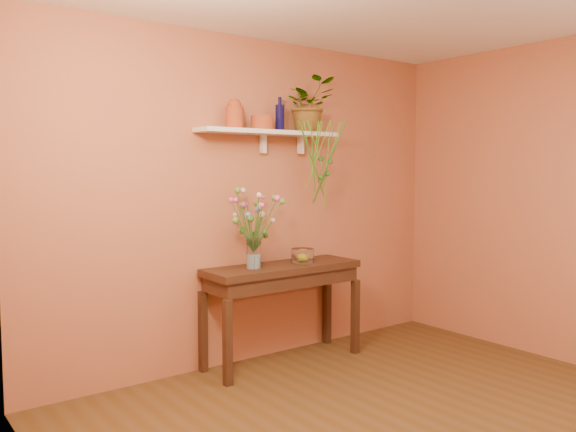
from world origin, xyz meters
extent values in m
cube|color=#A65C40|center=(0.00, 2.00, 1.35)|extent=(4.00, 0.04, 2.70)
cube|color=#A65C40|center=(-2.00, 0.00, 1.35)|extent=(0.04, 4.00, 2.70)
cube|color=#3B2614|center=(0.10, 1.76, 0.80)|extent=(1.36, 0.44, 0.06)
cube|color=#3B2614|center=(0.10, 1.76, 0.71)|extent=(1.31, 0.40, 0.12)
cube|color=#3B2614|center=(-0.55, 1.57, 0.33)|extent=(0.06, 0.06, 0.65)
cube|color=#3B2614|center=(0.76, 1.57, 0.33)|extent=(0.06, 0.06, 0.65)
cube|color=#3B2614|center=(-0.55, 1.95, 0.33)|extent=(0.06, 0.06, 0.65)
cube|color=#3B2614|center=(0.76, 1.95, 0.33)|extent=(0.06, 0.06, 0.65)
cube|color=white|center=(0.05, 1.87, 1.92)|extent=(1.30, 0.24, 0.04)
cube|color=white|center=(0.05, 1.97, 1.83)|extent=(0.04, 0.05, 0.15)
cube|color=white|center=(0.45, 1.97, 1.83)|extent=(0.04, 0.05, 0.15)
cylinder|color=#A3391B|center=(-0.29, 1.86, 2.02)|extent=(0.17, 0.17, 0.17)
sphere|color=#A3391B|center=(-0.29, 1.86, 2.12)|extent=(0.11, 0.11, 0.11)
cylinder|color=#A3391B|center=(-0.04, 1.84, 1.99)|extent=(0.24, 0.24, 0.11)
cylinder|color=#0B0A38|center=(0.16, 1.88, 2.05)|extent=(0.09, 0.09, 0.22)
cylinder|color=#0B0A38|center=(0.16, 1.88, 2.18)|extent=(0.04, 0.04, 0.06)
imported|color=#2D651C|center=(0.47, 1.88, 2.17)|extent=(0.50, 0.46, 0.47)
cylinder|color=#2D651C|center=(0.38, 1.73, 1.70)|extent=(0.35, 0.08, 0.64)
cylinder|color=#49A224|center=(0.39, 1.78, 1.78)|extent=(0.17, 0.08, 0.48)
cylinder|color=#49A224|center=(0.43, 1.72, 1.84)|extent=(0.02, 0.10, 0.36)
cylinder|color=#2D651C|center=(0.49, 1.64, 1.67)|extent=(0.10, 0.30, 0.70)
cylinder|color=#49A224|center=(0.41, 1.72, 1.83)|extent=(0.22, 0.07, 0.38)
cylinder|color=#49A224|center=(0.38, 1.75, 1.76)|extent=(0.30, 0.07, 0.52)
cylinder|color=#2D651C|center=(0.50, 1.63, 1.67)|extent=(0.03, 0.39, 0.69)
cylinder|color=#49A224|center=(0.53, 1.70, 1.64)|extent=(0.06, 0.15, 0.75)
cylinder|color=#49A224|center=(0.43, 1.72, 1.79)|extent=(0.03, 0.12, 0.45)
cylinder|color=#2D651C|center=(0.40, 1.73, 1.72)|extent=(0.09, 0.05, 0.59)
cylinder|color=#49A224|center=(0.58, 1.71, 1.72)|extent=(0.08, 0.17, 0.59)
cylinder|color=#49A224|center=(0.42, 1.72, 1.79)|extent=(0.01, 0.08, 0.45)
cylinder|color=#2D651C|center=(0.53, 1.71, 1.76)|extent=(0.08, 0.16, 0.52)
cylinder|color=#49A224|center=(0.43, 1.70, 1.73)|extent=(0.02, 0.31, 0.58)
sphere|color=#2D651C|center=(0.51, 1.75, 1.55)|extent=(0.05, 0.05, 0.05)
sphere|color=#2D651C|center=(0.57, 1.71, 1.68)|extent=(0.05, 0.05, 0.05)
sphere|color=#2D651C|center=(0.51, 1.76, 1.71)|extent=(0.05, 0.05, 0.05)
sphere|color=#2D651C|center=(0.54, 1.70, 1.58)|extent=(0.05, 0.05, 0.05)
cylinder|color=white|center=(-0.19, 1.75, 0.95)|extent=(0.12, 0.12, 0.24)
cylinder|color=silver|center=(-0.19, 1.75, 0.88)|extent=(0.11, 0.11, 0.12)
cylinder|color=#386B28|center=(-0.20, 1.69, 1.15)|extent=(0.04, 0.14, 0.37)
sphere|color=silver|center=(-0.22, 1.62, 1.33)|extent=(0.05, 0.05, 0.05)
cylinder|color=#386B28|center=(-0.17, 1.62, 1.18)|extent=(0.04, 0.27, 0.44)
sphere|color=#C84899|center=(-0.15, 1.49, 1.40)|extent=(0.05, 0.05, 0.05)
cylinder|color=#386B28|center=(-0.17, 1.73, 1.11)|extent=(0.05, 0.06, 0.30)
sphere|color=silver|center=(-0.15, 1.70, 1.26)|extent=(0.05, 0.05, 0.05)
cylinder|color=#386B28|center=(-0.14, 1.70, 1.09)|extent=(0.11, 0.12, 0.26)
sphere|color=silver|center=(-0.08, 1.64, 1.21)|extent=(0.03, 0.03, 0.03)
cylinder|color=#386B28|center=(-0.07, 1.72, 1.16)|extent=(0.24, 0.07, 0.40)
sphere|color=olive|center=(0.05, 1.69, 1.36)|extent=(0.05, 0.05, 0.05)
cylinder|color=#386B28|center=(-0.09, 1.76, 1.17)|extent=(0.22, 0.02, 0.43)
sphere|color=olive|center=(0.02, 1.77, 1.39)|extent=(0.05, 0.05, 0.05)
cylinder|color=#386B28|center=(-0.14, 1.76, 1.11)|extent=(0.11, 0.03, 0.29)
sphere|color=#C84899|center=(-0.08, 1.77, 1.25)|extent=(0.03, 0.03, 0.03)
cylinder|color=#386B28|center=(-0.10, 1.82, 1.18)|extent=(0.18, 0.13, 0.43)
sphere|color=#C84899|center=(-0.01, 1.88, 1.39)|extent=(0.04, 0.04, 0.04)
cylinder|color=#386B28|center=(-0.15, 1.78, 1.13)|extent=(0.08, 0.06, 0.34)
sphere|color=#5A61C1|center=(-0.11, 1.81, 1.30)|extent=(0.05, 0.05, 0.05)
cylinder|color=#386B28|center=(-0.14, 1.81, 1.15)|extent=(0.11, 0.13, 0.38)
sphere|color=#2D651C|center=(-0.08, 1.87, 1.33)|extent=(0.04, 0.04, 0.04)
cylinder|color=#386B28|center=(-0.17, 1.88, 1.15)|extent=(0.04, 0.27, 0.37)
sphere|color=silver|center=(-0.15, 2.02, 1.33)|extent=(0.04, 0.04, 0.04)
cylinder|color=#386B28|center=(-0.17, 1.86, 1.14)|extent=(0.05, 0.22, 0.37)
sphere|color=#C84899|center=(-0.14, 1.96, 1.33)|extent=(0.06, 0.06, 0.06)
cylinder|color=#386B28|center=(-0.20, 1.81, 1.20)|extent=(0.03, 0.13, 0.49)
sphere|color=silver|center=(-0.21, 1.87, 1.45)|extent=(0.04, 0.04, 0.04)
cylinder|color=#386B28|center=(-0.24, 1.81, 1.11)|extent=(0.11, 0.12, 0.29)
sphere|color=silver|center=(-0.29, 1.87, 1.25)|extent=(0.03, 0.03, 0.03)
cylinder|color=#386B28|center=(-0.23, 1.81, 1.21)|extent=(0.09, 0.12, 0.49)
sphere|color=olive|center=(-0.27, 1.86, 1.45)|extent=(0.05, 0.05, 0.05)
cylinder|color=#386B28|center=(-0.27, 1.77, 1.09)|extent=(0.16, 0.04, 0.26)
sphere|color=olive|center=(-0.34, 1.78, 1.22)|extent=(0.06, 0.06, 0.06)
cylinder|color=#386B28|center=(-0.30, 1.74, 1.17)|extent=(0.23, 0.03, 0.42)
sphere|color=#C84899|center=(-0.41, 1.73, 1.38)|extent=(0.04, 0.04, 0.04)
cylinder|color=#386B28|center=(-0.29, 1.73, 1.17)|extent=(0.20, 0.05, 0.42)
sphere|color=#C84899|center=(-0.38, 1.71, 1.38)|extent=(0.04, 0.04, 0.04)
cylinder|color=#386B28|center=(-0.22, 1.74, 1.11)|extent=(0.07, 0.03, 0.30)
sphere|color=#5A61C1|center=(-0.25, 1.73, 1.26)|extent=(0.05, 0.05, 0.05)
cylinder|color=#386B28|center=(-0.24, 1.71, 1.10)|extent=(0.09, 0.10, 0.28)
sphere|color=#2D651C|center=(-0.28, 1.66, 1.24)|extent=(0.06, 0.06, 0.06)
cylinder|color=#386B28|center=(-0.23, 1.66, 1.19)|extent=(0.08, 0.20, 0.46)
sphere|color=silver|center=(-0.27, 1.56, 1.42)|extent=(0.04, 0.04, 0.04)
cylinder|color=#386B28|center=(-0.22, 1.65, 1.15)|extent=(0.06, 0.22, 0.39)
sphere|color=#C84899|center=(-0.25, 1.54, 1.34)|extent=(0.04, 0.04, 0.04)
sphere|color=#2D651C|center=(-0.09, 1.74, 1.08)|extent=(0.05, 0.05, 0.05)
sphere|color=#2D651C|center=(-0.20, 1.89, 1.13)|extent=(0.05, 0.05, 0.05)
sphere|color=#2D651C|center=(-0.12, 1.70, 1.11)|extent=(0.05, 0.05, 0.05)
sphere|color=#2D651C|center=(-0.25, 1.83, 1.12)|extent=(0.05, 0.05, 0.05)
sphere|color=#2D651C|center=(-0.16, 1.82, 1.09)|extent=(0.05, 0.05, 0.05)
sphere|color=#2D651C|center=(-0.11, 1.80, 1.03)|extent=(0.05, 0.05, 0.05)
cylinder|color=white|center=(0.31, 1.76, 0.89)|extent=(0.20, 0.20, 0.12)
cylinder|color=white|center=(0.31, 1.76, 0.83)|extent=(0.19, 0.19, 0.01)
sphere|color=#FBF62C|center=(0.31, 1.75, 0.87)|extent=(0.07, 0.07, 0.07)
cube|color=#296280|center=(-0.19, 1.73, 0.88)|extent=(0.06, 0.05, 0.11)
camera|label=1|loc=(-2.74, -2.10, 1.61)|focal=36.35mm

